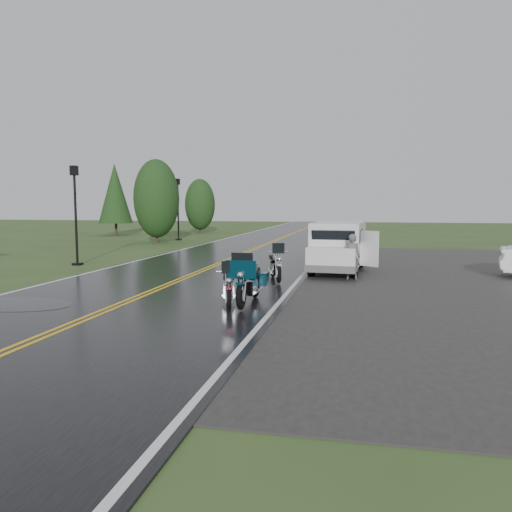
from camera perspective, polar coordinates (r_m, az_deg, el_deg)
The scene contains 12 objects.
ground at distance 13.66m, azimuth -13.41°, elevation -4.77°, with size 120.00×120.00×0.00m, color #2D471E.
road at distance 22.99m, azimuth -2.67°, elevation -0.27°, with size 8.00×100.00×0.04m, color black.
motorcycle_red at distance 11.52m, azimuth -3.09°, elevation -3.75°, with size 0.69×1.90×1.12m, color #550918, non-canonical shape.
motorcycle_teal at distance 11.53m, azimuth -1.72°, elevation -3.22°, with size 0.82×2.25×1.33m, color #042632, non-canonical shape.
motorcycle_silver at distance 15.42m, azimuth 2.61°, elevation -1.10°, with size 0.76×2.08×1.23m, color #9D9EA4, non-canonical shape.
van_white at distance 17.23m, azimuth 6.39°, elevation 0.70°, with size 1.79×4.78×1.88m, color silver, non-canonical shape.
person_at_van at distance 16.66m, azimuth 10.89°, elevation -0.18°, with size 0.55×0.36×1.51m, color #545359.
lamp_post_near_left at distance 21.73m, azimuth -19.91°, elevation 4.40°, with size 0.35×0.35×4.11m, color black, non-canonical shape.
lamp_post_far_left at distance 35.33m, azimuth -8.89°, elevation 5.31°, with size 0.37×0.37×4.33m, color black, non-canonical shape.
tree_left_mid at distance 33.30m, azimuth -11.30°, elevation 5.50°, with size 2.97×2.97×4.63m, color #1E3D19, non-canonical shape.
tree_left_far at distance 43.89m, azimuth -6.41°, elevation 5.25°, with size 2.61×2.61×4.02m, color #1E3D19, non-canonical shape.
pine_left_far at distance 42.12m, azimuth -15.79°, elevation 6.14°, with size 2.71×2.71×5.64m, color #1E3D19, non-canonical shape.
Camera 1 is at (5.81, -12.11, 2.49)m, focal length 35.00 mm.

